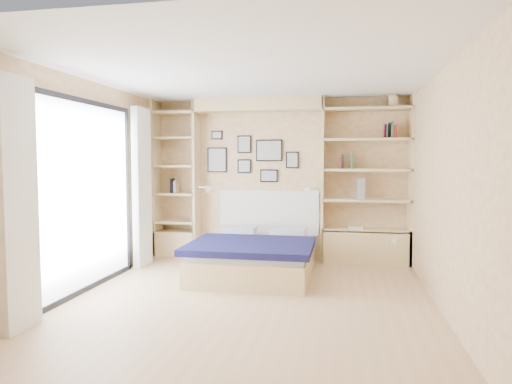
# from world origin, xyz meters

# --- Properties ---
(ground) EXTENTS (4.50, 4.50, 0.00)m
(ground) POSITION_xyz_m (0.00, 0.00, 0.00)
(ground) COLOR tan
(ground) RESTS_ON ground
(room_shell) EXTENTS (4.50, 4.50, 4.50)m
(room_shell) POSITION_xyz_m (-0.39, 1.52, 1.08)
(room_shell) COLOR #E6C185
(room_shell) RESTS_ON ground
(bed) EXTENTS (1.59, 2.11, 1.07)m
(bed) POSITION_xyz_m (-0.15, 1.12, 0.26)
(bed) COLOR #DEC386
(bed) RESTS_ON ground
(photo_gallery) EXTENTS (1.48, 0.02, 0.82)m
(photo_gallery) POSITION_xyz_m (-0.45, 2.22, 1.60)
(photo_gallery) COLOR black
(photo_gallery) RESTS_ON ground
(reading_lamps) EXTENTS (1.92, 0.12, 0.15)m
(reading_lamps) POSITION_xyz_m (-0.30, 2.00, 1.10)
(reading_lamps) COLOR silver
(reading_lamps) RESTS_ON ground
(shelf_decor) EXTENTS (3.52, 0.23, 2.03)m
(shelf_decor) POSITION_xyz_m (1.10, 2.07, 1.71)
(shelf_decor) COLOR #A51E1E
(shelf_decor) RESTS_ON ground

